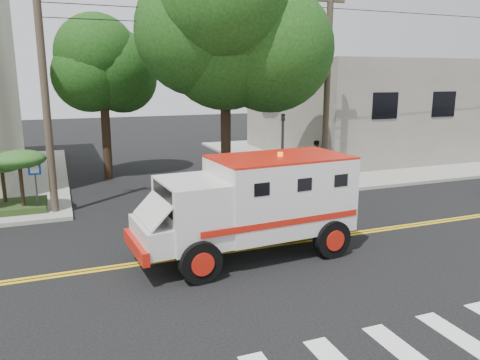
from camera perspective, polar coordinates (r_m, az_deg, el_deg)
name	(u,v)px	position (r m, az deg, el deg)	size (l,w,h in m)	color
ground	(251,248)	(14.55, 1.36, -8.30)	(100.00, 100.00, 0.00)	black
sidewalk_ne	(359,154)	(32.49, 14.32, 3.11)	(17.00, 17.00, 0.15)	gray
building_right	(376,107)	(33.45, 16.23, 8.57)	(14.00, 12.00, 6.00)	slate
utility_pole_left	(45,95)	(18.56, -22.66, 9.50)	(0.28, 0.28, 9.00)	#382D23
utility_pole_right	(327,91)	(22.03, 10.55, 10.57)	(0.28, 0.28, 9.00)	#382D23
tree_main	(237,26)	(20.19, -0.31, 18.29)	(6.08, 5.70, 9.85)	black
tree_left	(109,65)	(24.47, -15.67, 13.38)	(4.48, 4.20, 7.70)	black
tree_right	(284,62)	(31.64, 5.36, 14.15)	(4.80, 4.50, 8.20)	black
traffic_signal	(282,146)	(20.49, 5.20, 4.21)	(0.15, 0.18, 3.60)	#3F3F42
accessibility_sign	(36,180)	(19.13, -23.66, -0.02)	(0.45, 0.10, 2.02)	#3F3F42
armored_truck	(255,201)	(13.54, 1.80, -2.54)	(6.54, 2.97, 2.91)	silver
pedestrian_a	(338,158)	(25.30, 11.90, 2.65)	(0.58, 0.38, 1.60)	gray
pedestrian_b	(315,155)	(25.73, 9.16, 2.98)	(0.80, 0.62, 1.65)	gray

